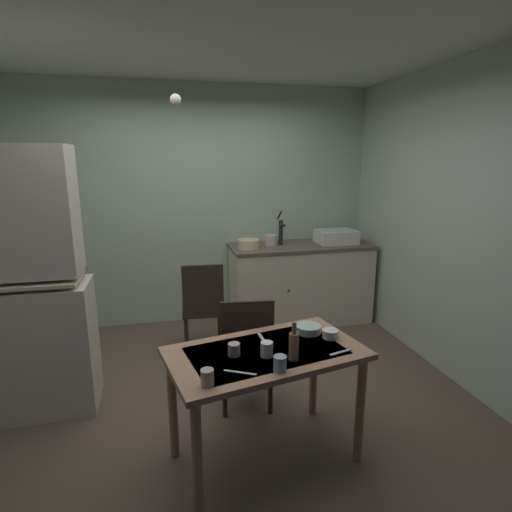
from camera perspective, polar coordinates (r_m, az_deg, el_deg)
name	(u,v)px	position (r m, az deg, el deg)	size (l,w,h in m)	color
ground_plane	(224,396)	(3.50, -4.56, -18.96)	(4.96, 4.96, 0.00)	brown
wall_back	(198,207)	(4.73, -8.13, 6.82)	(4.06, 0.10, 2.67)	#AFC6AF
wall_right	(459,224)	(3.85, 26.49, 4.02)	(0.10, 3.51, 2.67)	#B1C2B3
ceiling_slab	(216,25)	(3.07, -5.65, 29.42)	(4.06, 3.51, 0.10)	silver
hutch_cabinet	(16,295)	(3.41, -30.56, -4.70)	(1.00, 0.45, 1.97)	beige
counter_cabinet	(300,283)	(4.79, 6.17, -3.77)	(1.62, 0.64, 0.92)	beige
sink_basin	(336,236)	(4.82, 11.12, 2.71)	(0.44, 0.34, 0.15)	white
hand_pump	(281,230)	(4.62, 3.50, 3.63)	(0.05, 0.27, 0.39)	#232328
mixing_bowl_counter	(248,244)	(4.45, -1.07, 1.69)	(0.23, 0.23, 0.10)	beige
stoneware_crock	(271,240)	(4.61, 2.10, 2.22)	(0.14, 0.14, 0.11)	beige
dining_table	(266,367)	(2.58, 1.41, -15.20)	(1.28, 0.87, 0.75)	tan
chair_far_side	(246,349)	(3.13, -1.37, -12.90)	(0.44, 0.44, 0.91)	#2D271B
chair_by_counter	(203,306)	(3.98, -7.40, -7.01)	(0.42, 0.42, 0.93)	#2B291F
serving_bowl_wide	(308,329)	(2.78, 7.32, -10.06)	(0.17, 0.17, 0.05)	#ADD1C1
soup_bowl_small	(331,334)	(2.73, 10.38, -10.65)	(0.10, 0.10, 0.05)	white
teacup_cream	(207,377)	(2.18, -6.82, -16.50)	(0.07, 0.07, 0.09)	tan
teacup_mint	(267,349)	(2.45, 1.51, -12.89)	(0.07, 0.07, 0.09)	white
mug_tall	(280,364)	(2.30, 3.37, -14.79)	(0.07, 0.07, 0.09)	#9EB2C6
mug_dark	(234,349)	(2.46, -3.09, -12.91)	(0.07, 0.07, 0.07)	tan
glass_bottle	(294,345)	(2.40, 5.31, -12.30)	(0.06, 0.06, 0.23)	olive
table_knife	(240,373)	(2.30, -2.24, -15.97)	(0.18, 0.02, 0.01)	silver
teaspoon_near_bowl	(262,338)	(2.69, 0.79, -11.35)	(0.14, 0.02, 0.01)	beige
teaspoon_by_cup	(341,352)	(2.56, 11.78, -13.02)	(0.16, 0.02, 0.01)	beige
pendant_bulb	(175,99)	(3.26, -11.19, 20.67)	(0.08, 0.08, 0.08)	#F9EFCC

